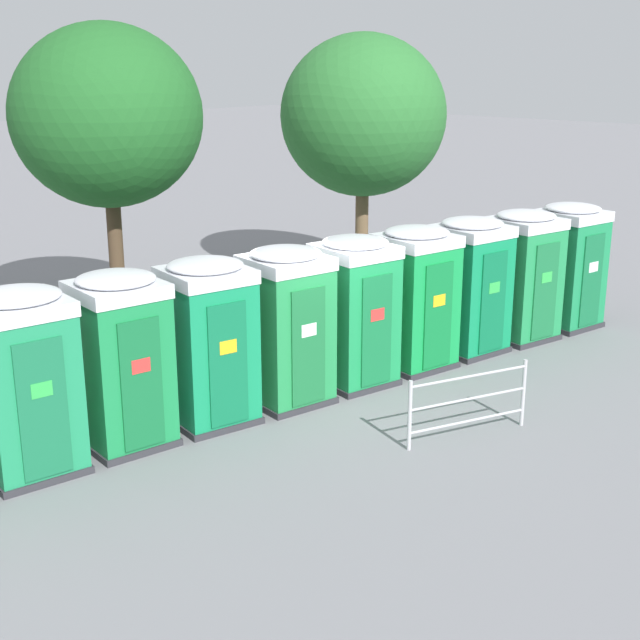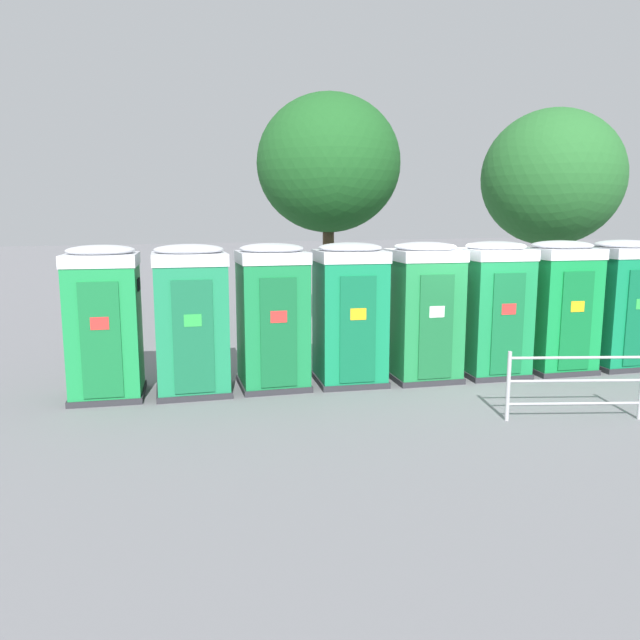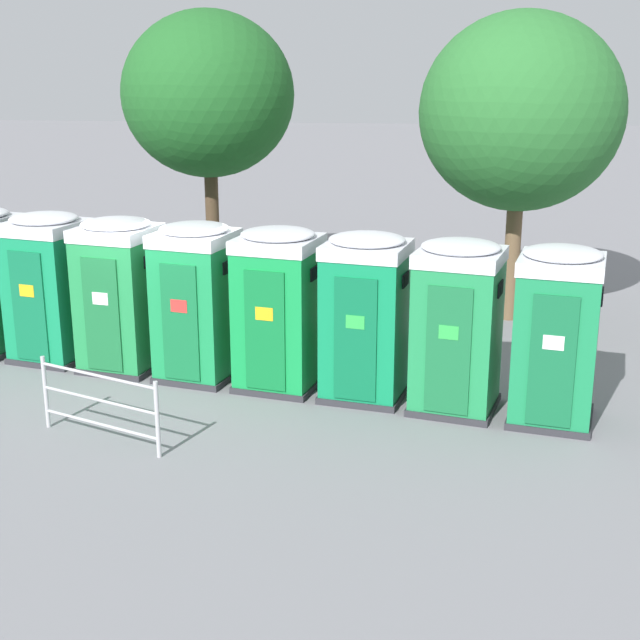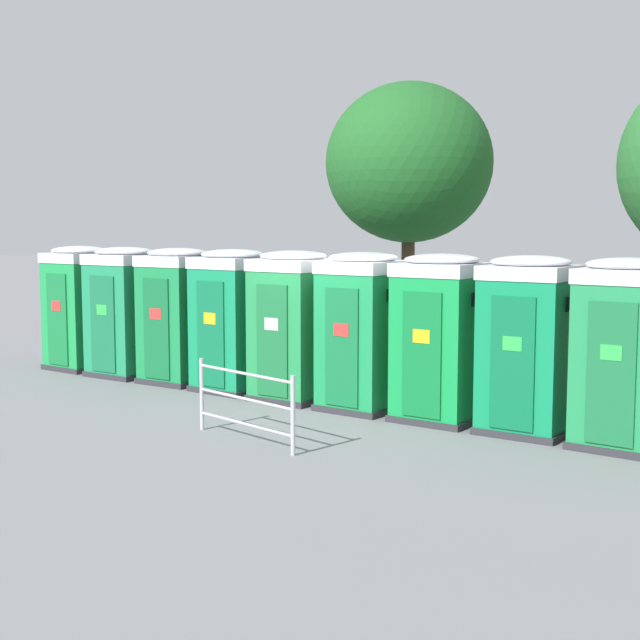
{
  "view_description": "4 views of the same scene",
  "coord_description": "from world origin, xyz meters",
  "px_view_note": "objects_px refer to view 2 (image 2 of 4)",
  "views": [
    {
      "loc": [
        -10.48,
        -9.36,
        5.43
      ],
      "look_at": [
        -0.04,
        -0.15,
        1.24
      ],
      "focal_mm": 50.0,
      "sensor_mm": 36.0,
      "label": 1
    },
    {
      "loc": [
        -7.12,
        -9.58,
        3.0
      ],
      "look_at": [
        -2.63,
        0.38,
        1.17
      ],
      "focal_mm": 35.0,
      "sensor_mm": 36.0,
      "label": 2
    },
    {
      "loc": [
        4.36,
        -13.68,
        4.99
      ],
      "look_at": [
        2.69,
        -0.7,
        1.15
      ],
      "focal_mm": 50.0,
      "sensor_mm": 36.0,
      "label": 3
    },
    {
      "loc": [
        5.9,
        -13.48,
        2.96
      ],
      "look_at": [
        -0.19,
        -0.12,
        1.4
      ],
      "focal_mm": 50.0,
      "sensor_mm": 36.0,
      "label": 4
    }
  ],
  "objects_px": {
    "portapotty_2": "(272,315)",
    "street_tree_1": "(328,164)",
    "portapotty_0": "(105,321)",
    "portapotty_1": "(191,319)",
    "portapotty_7": "(620,303)",
    "portapotty_3": "(350,313)",
    "street_tree_0": "(552,178)",
    "portapotty_6": "(558,306)",
    "event_barrier": "(575,383)",
    "portapotty_4": "(424,311)",
    "portapotty_5": "(493,308)"
  },
  "relations": [
    {
      "from": "portapotty_0",
      "to": "portapotty_1",
      "type": "xyz_separation_m",
      "value": [
        1.36,
        -0.32,
        -0.0
      ]
    },
    {
      "from": "portapotty_3",
      "to": "portapotty_4",
      "type": "distance_m",
      "value": 1.4
    },
    {
      "from": "portapotty_7",
      "to": "street_tree_0",
      "type": "distance_m",
      "value": 5.93
    },
    {
      "from": "portapotty_1",
      "to": "portapotty_3",
      "type": "xyz_separation_m",
      "value": [
        2.75,
        -0.52,
        0.0
      ]
    },
    {
      "from": "portapotty_0",
      "to": "portapotty_1",
      "type": "relative_size",
      "value": 1.0
    },
    {
      "from": "portapotty_6",
      "to": "street_tree_1",
      "type": "bearing_deg",
      "value": 113.71
    },
    {
      "from": "street_tree_1",
      "to": "portapotty_1",
      "type": "bearing_deg",
      "value": -137.63
    },
    {
      "from": "portapotty_5",
      "to": "portapotty_3",
      "type": "bearing_deg",
      "value": 167.65
    },
    {
      "from": "portapotty_3",
      "to": "portapotty_1",
      "type": "bearing_deg",
      "value": 169.38
    },
    {
      "from": "street_tree_0",
      "to": "street_tree_1",
      "type": "relative_size",
      "value": 0.98
    },
    {
      "from": "portapotty_5",
      "to": "event_barrier",
      "type": "height_order",
      "value": "portapotty_5"
    },
    {
      "from": "portapotty_3",
      "to": "street_tree_0",
      "type": "bearing_deg",
      "value": 23.63
    },
    {
      "from": "portapotty_2",
      "to": "portapotty_5",
      "type": "height_order",
      "value": "same"
    },
    {
      "from": "portapotty_5",
      "to": "street_tree_0",
      "type": "xyz_separation_m",
      "value": [
        5.27,
        4.1,
        2.74
      ]
    },
    {
      "from": "portapotty_2",
      "to": "street_tree_1",
      "type": "relative_size",
      "value": 0.42
    },
    {
      "from": "portapotty_3",
      "to": "portapotty_5",
      "type": "xyz_separation_m",
      "value": [
        2.73,
        -0.6,
        0.0
      ]
    },
    {
      "from": "street_tree_0",
      "to": "event_barrier",
      "type": "distance_m",
      "value": 9.66
    },
    {
      "from": "portapotty_7",
      "to": "portapotty_0",
      "type": "bearing_deg",
      "value": 168.51
    },
    {
      "from": "portapotty_0",
      "to": "street_tree_1",
      "type": "xyz_separation_m",
      "value": [
        5.83,
        3.76,
        2.99
      ]
    },
    {
      "from": "portapotty_3",
      "to": "portapotty_6",
      "type": "bearing_deg",
      "value": -11.83
    },
    {
      "from": "portapotty_2",
      "to": "street_tree_0",
      "type": "xyz_separation_m",
      "value": [
        9.37,
        3.2,
        2.74
      ]
    },
    {
      "from": "portapotty_1",
      "to": "street_tree_0",
      "type": "height_order",
      "value": "street_tree_0"
    },
    {
      "from": "portapotty_2",
      "to": "event_barrier",
      "type": "distance_m",
      "value": 5.02
    },
    {
      "from": "portapotty_0",
      "to": "portapotty_1",
      "type": "bearing_deg",
      "value": -13.06
    },
    {
      "from": "portapotty_3",
      "to": "street_tree_1",
      "type": "height_order",
      "value": "street_tree_1"
    },
    {
      "from": "portapotty_2",
      "to": "portapotty_4",
      "type": "xyz_separation_m",
      "value": [
        2.73,
        -0.62,
        -0.0
      ]
    },
    {
      "from": "portapotty_0",
      "to": "event_barrier",
      "type": "height_order",
      "value": "portapotty_0"
    },
    {
      "from": "portapotty_0",
      "to": "portapotty_3",
      "type": "relative_size",
      "value": 1.0
    },
    {
      "from": "portapotty_6",
      "to": "street_tree_0",
      "type": "relative_size",
      "value": 0.43
    },
    {
      "from": "portapotty_7",
      "to": "portapotty_2",
      "type": "bearing_deg",
      "value": 168.32
    },
    {
      "from": "portapotty_5",
      "to": "event_barrier",
      "type": "xyz_separation_m",
      "value": [
        -0.66,
        -2.69,
        -0.72
      ]
    },
    {
      "from": "event_barrier",
      "to": "portapotty_7",
      "type": "bearing_deg",
      "value": 32.49
    },
    {
      "from": "portapotty_3",
      "to": "portapotty_7",
      "type": "relative_size",
      "value": 1.0
    },
    {
      "from": "portapotty_6",
      "to": "street_tree_0",
      "type": "xyz_separation_m",
      "value": [
        3.89,
        4.36,
        2.74
      ]
    },
    {
      "from": "portapotty_4",
      "to": "street_tree_0",
      "type": "distance_m",
      "value": 8.14
    },
    {
      "from": "portapotty_4",
      "to": "event_barrier",
      "type": "height_order",
      "value": "portapotty_4"
    },
    {
      "from": "portapotty_0",
      "to": "street_tree_0",
      "type": "xyz_separation_m",
      "value": [
        12.12,
        2.67,
        2.74
      ]
    },
    {
      "from": "portapotty_5",
      "to": "street_tree_1",
      "type": "distance_m",
      "value": 6.08
    },
    {
      "from": "portapotty_0",
      "to": "portapotty_4",
      "type": "relative_size",
      "value": 1.0
    },
    {
      "from": "portapotty_2",
      "to": "portapotty_7",
      "type": "xyz_separation_m",
      "value": [
        6.85,
        -1.42,
        -0.0
      ]
    },
    {
      "from": "portapotty_0",
      "to": "portapotty_6",
      "type": "relative_size",
      "value": 1.0
    },
    {
      "from": "portapotty_5",
      "to": "portapotty_6",
      "type": "xyz_separation_m",
      "value": [
        1.37,
        -0.26,
        -0.0
      ]
    },
    {
      "from": "portapotty_2",
      "to": "portapotty_3",
      "type": "relative_size",
      "value": 1.0
    },
    {
      "from": "portapotty_4",
      "to": "street_tree_0",
      "type": "xyz_separation_m",
      "value": [
        6.64,
        3.83,
        2.74
      ]
    },
    {
      "from": "portapotty_1",
      "to": "portapotty_7",
      "type": "bearing_deg",
      "value": -11.22
    },
    {
      "from": "portapotty_6",
      "to": "street_tree_0",
      "type": "height_order",
      "value": "street_tree_0"
    },
    {
      "from": "portapotty_6",
      "to": "street_tree_1",
      "type": "relative_size",
      "value": 0.42
    },
    {
      "from": "portapotty_1",
      "to": "portapotty_7",
      "type": "distance_m",
      "value": 8.39
    },
    {
      "from": "portapotty_1",
      "to": "portapotty_4",
      "type": "bearing_deg",
      "value": -11.56
    },
    {
      "from": "portapotty_1",
      "to": "portapotty_4",
      "type": "height_order",
      "value": "same"
    }
  ]
}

